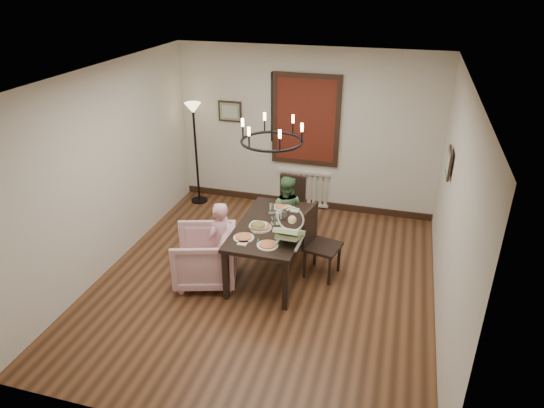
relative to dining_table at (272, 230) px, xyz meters
The scene contains 17 objects.
room_shell 0.73m from the dining_table, 105.41° to the left, with size 4.51×5.00×2.81m.
dining_table is the anchor object (origin of this frame).
chair_far 1.14m from the dining_table, 91.89° to the left, with size 0.42×0.42×0.96m, color black, non-canonical shape.
chair_right 0.72m from the dining_table, 11.19° to the left, with size 0.45×0.45×1.02m, color black, non-canonical shape.
armchair 0.98m from the dining_table, 152.17° to the right, with size 0.81×0.83×0.76m, color beige.
elderly_woman 0.75m from the dining_table, 148.94° to the right, with size 0.36×0.23×0.97m, color pink.
seated_man 0.80m from the dining_table, 90.15° to the left, with size 0.47×0.36×0.96m, color #4F7C4A.
baby_bouncer 0.56m from the dining_table, 47.53° to the right, with size 0.37×0.51×0.33m, color #C2E29C, non-canonical shape.
salad_bowl 0.24m from the dining_table, 136.16° to the right, with size 0.28×0.28×0.07m, color white.
pizza_platter 0.21m from the dining_table, 133.13° to the right, with size 0.30×0.30×0.04m, color tan.
drinking_glass 0.16m from the dining_table, 44.48° to the right, with size 0.07×0.07×0.14m, color silver.
window_blinds 2.38m from the dining_table, 90.75° to the left, with size 1.00×0.03×1.40m, color maroon.
radiator 2.24m from the dining_table, 90.75° to the left, with size 0.92×0.12×0.62m, color silver, non-canonical shape.
picture_back 2.78m from the dining_table, 122.00° to the left, with size 0.42×0.03×0.36m, color black.
picture_right 2.47m from the dining_table, 16.28° to the left, with size 0.42×0.03×0.36m, color black.
floor_lamp 2.71m from the dining_table, 135.63° to the left, with size 0.30×0.30×1.80m, color black, non-canonical shape.
chandelier 1.28m from the dining_table, 92.39° to the right, with size 0.80×0.80×0.04m, color black.
Camera 1 is at (1.60, -5.30, 3.90)m, focal length 32.00 mm.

